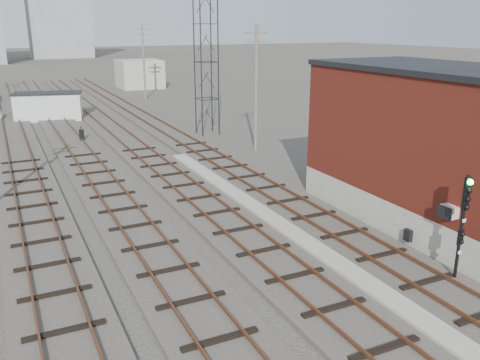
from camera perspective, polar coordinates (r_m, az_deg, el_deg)
ground at (r=66.11m, az=-16.49°, el=8.60°), size 320.00×320.00×0.00m
track_right at (r=46.40m, az=-8.99°, el=5.87°), size 3.20×90.00×0.39m
track_mid_right at (r=45.44m, az=-13.83°, el=5.35°), size 3.20×90.00×0.39m
track_mid_left at (r=44.82m, az=-18.83°, el=4.77°), size 3.20×90.00×0.39m
track_left at (r=44.56m, az=-23.93°, el=4.14°), size 3.20×90.00×0.39m
platform_curb at (r=23.37m, az=4.45°, el=-5.16°), size 0.90×28.00×0.26m
brick_building at (r=25.07m, az=21.04°, el=3.66°), size 6.54×12.20×7.22m
lattice_tower at (r=42.78m, az=-3.85°, el=15.09°), size 1.60×1.60×15.00m
utility_pole_right_a at (r=37.04m, az=1.82°, el=10.62°), size 1.80×0.24×9.00m
utility_pole_right_b at (r=65.05m, az=-10.76°, el=13.12°), size 1.80×0.24×9.00m
apartment_right at (r=155.81m, az=-19.79°, el=17.61°), size 16.00×12.00×26.00m
shed_right at (r=77.47m, az=-11.22°, el=11.60°), size 6.00×6.00×4.00m
signal_mast at (r=19.40m, az=23.74°, el=-4.28°), size 0.40×0.41×4.03m
switch_stand at (r=42.14m, az=-17.35°, el=4.84°), size 0.36×0.36×1.24m
site_trailer at (r=53.26m, az=-20.70°, el=7.77°), size 6.81×4.10×2.68m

